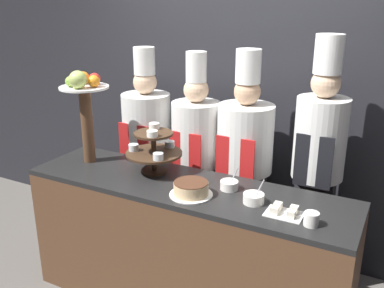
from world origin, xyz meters
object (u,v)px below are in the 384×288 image
object	(u,v)px
serving_bowl_near	(254,198)
cup_white	(311,219)
chef_left	(147,144)
chef_right	(318,160)
chef_center_left	(196,153)
chef_center_right	(244,160)
serving_bowl_far	(229,185)
cake_round	(191,189)
tiered_stand	(154,149)
cake_square_tray	(284,211)
fruit_pedestal	(85,100)

from	to	relation	value
serving_bowl_near	cup_white	bearing A→B (deg)	-16.51
serving_bowl_near	chef_left	size ratio (longest dim) A/B	0.09
cup_white	chef_right	size ratio (longest dim) A/B	0.04
chef_center_left	chef_center_right	xyz separation A→B (m)	(0.41, 0.00, 0.02)
cup_white	serving_bowl_far	distance (m)	0.60
cake_round	cup_white	bearing A→B (deg)	-2.19
serving_bowl_near	chef_center_right	size ratio (longest dim) A/B	0.09
cake_round	chef_left	distance (m)	1.06
serving_bowl_far	chef_center_left	xyz separation A→B (m)	(-0.50, 0.51, -0.04)
serving_bowl_near	chef_right	bearing A→B (deg)	69.57
chef_left	chef_center_right	xyz separation A→B (m)	(0.86, 0.00, 0.01)
tiered_stand	cake_square_tray	xyz separation A→B (m)	(0.98, -0.19, -0.15)
cake_square_tray	chef_left	world-z (taller)	chef_left
cake_round	cake_square_tray	bearing A→B (deg)	2.25
fruit_pedestal	chef_center_right	bearing A→B (deg)	28.47
serving_bowl_near	tiered_stand	bearing A→B (deg)	170.42
fruit_pedestal	serving_bowl_near	distance (m)	1.38
chef_center_right	serving_bowl_near	bearing A→B (deg)	-64.32
tiered_stand	chef_center_left	bearing A→B (deg)	81.87
chef_center_left	chef_right	world-z (taller)	chef_right
serving_bowl_near	cake_round	bearing A→B (deg)	-168.15
cup_white	chef_left	bearing A→B (deg)	154.43
cake_round	chef_left	xyz separation A→B (m)	(-0.79, 0.70, -0.04)
cake_square_tray	chef_left	bearing A→B (deg)	153.56
chef_center_right	tiered_stand	bearing A→B (deg)	-134.09
cake_square_tray	chef_left	xyz separation A→B (m)	(-1.37, 0.68, -0.02)
fruit_pedestal	serving_bowl_near	size ratio (longest dim) A/B	4.26
serving_bowl_near	chef_left	xyz separation A→B (m)	(-1.16, 0.62, -0.03)
serving_bowl_far	chef_right	world-z (taller)	chef_right
chef_right	serving_bowl_far	bearing A→B (deg)	-130.24
tiered_stand	fruit_pedestal	distance (m)	0.61
fruit_pedestal	cake_round	distance (m)	1.04
serving_bowl_near	chef_right	size ratio (longest dim) A/B	0.09
serving_bowl_far	chef_left	bearing A→B (deg)	151.91
serving_bowl_near	chef_right	xyz separation A→B (m)	(0.23, 0.62, 0.07)
tiered_stand	serving_bowl_near	bearing A→B (deg)	-9.58
tiered_stand	chef_left	size ratio (longest dim) A/B	0.23
serving_bowl_far	chef_center_right	xyz separation A→B (m)	(-0.10, 0.51, -0.02)
tiered_stand	serving_bowl_far	world-z (taller)	tiered_stand
tiered_stand	cake_square_tray	distance (m)	1.01
serving_bowl_near	chef_center_right	xyz separation A→B (m)	(-0.30, 0.62, -0.02)
serving_bowl_far	chef_right	bearing A→B (deg)	49.76
cake_round	tiered_stand	bearing A→B (deg)	152.27
cup_white	cake_round	bearing A→B (deg)	177.81
chef_center_right	chef_right	world-z (taller)	chef_right
cake_round	serving_bowl_far	world-z (taller)	serving_bowl_far
serving_bowl_near	serving_bowl_far	bearing A→B (deg)	151.58
chef_left	chef_center_left	size ratio (longest dim) A/B	1.01
cake_round	chef_right	size ratio (longest dim) A/B	0.14
fruit_pedestal	cake_round	size ratio (longest dim) A/B	2.56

